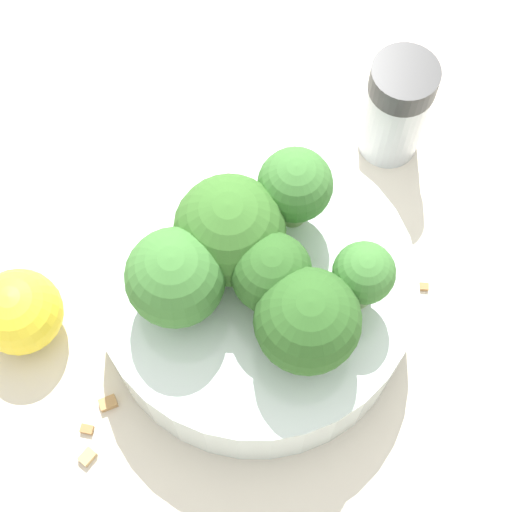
# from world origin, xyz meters

# --- Properties ---
(ground_plane) EXTENTS (3.00, 3.00, 0.00)m
(ground_plane) POSITION_xyz_m (0.00, 0.00, 0.00)
(ground_plane) COLOR beige
(bowl) EXTENTS (0.18, 0.18, 0.05)m
(bowl) POSITION_xyz_m (0.00, 0.00, 0.03)
(bowl) COLOR silver
(bowl) RESTS_ON ground_plane
(broccoli_floret_0) EXTENTS (0.05, 0.05, 0.06)m
(broccoli_floret_0) POSITION_xyz_m (-0.04, 0.02, 0.08)
(broccoli_floret_0) COLOR #7A9E5B
(broccoli_floret_0) RESTS_ON bowl
(broccoli_floret_1) EXTENTS (0.04, 0.04, 0.05)m
(broccoli_floret_1) POSITION_xyz_m (-0.01, 0.01, 0.08)
(broccoli_floret_1) COLOR #7A9E5B
(broccoli_floret_1) RESTS_ON bowl
(broccoli_floret_2) EXTENTS (0.05, 0.05, 0.06)m
(broccoli_floret_2) POSITION_xyz_m (0.03, 0.03, 0.08)
(broccoli_floret_2) COLOR #84AD66
(broccoli_floret_2) RESTS_ON bowl
(broccoli_floret_3) EXTENTS (0.04, 0.04, 0.06)m
(broccoli_floret_3) POSITION_xyz_m (0.00, -0.04, 0.09)
(broccoli_floret_3) COLOR #7A9E5B
(broccoli_floret_3) RESTS_ON bowl
(broccoli_floret_4) EXTENTS (0.03, 0.03, 0.05)m
(broccoli_floret_4) POSITION_xyz_m (-0.05, -0.02, 0.08)
(broccoli_floret_4) COLOR #7A9E5B
(broccoli_floret_4) RESTS_ON bowl
(broccoli_floret_5) EXTENTS (0.06, 0.06, 0.06)m
(broccoli_floret_5) POSITION_xyz_m (0.02, -0.01, 0.08)
(broccoli_floret_5) COLOR #84AD66
(broccoli_floret_5) RESTS_ON bowl
(pepper_shaker) EXTENTS (0.04, 0.04, 0.08)m
(pepper_shaker) POSITION_xyz_m (-0.02, -0.14, 0.04)
(pepper_shaker) COLOR #B2B7BC
(pepper_shaker) RESTS_ON ground_plane
(lemon_wedge) EXTENTS (0.05, 0.05, 0.05)m
(lemon_wedge) POSITION_xyz_m (0.12, 0.07, 0.03)
(lemon_wedge) COLOR yellow
(lemon_wedge) RESTS_ON ground_plane
(almond_crumb_0) EXTENTS (0.01, 0.01, 0.01)m
(almond_crumb_0) POSITION_xyz_m (-0.08, -0.06, 0.00)
(almond_crumb_0) COLOR olive
(almond_crumb_0) RESTS_ON ground_plane
(almond_crumb_1) EXTENTS (0.01, 0.01, 0.01)m
(almond_crumb_1) POSITION_xyz_m (0.04, 0.12, 0.00)
(almond_crumb_1) COLOR tan
(almond_crumb_1) RESTS_ON ground_plane
(almond_crumb_2) EXTENTS (0.01, 0.01, 0.01)m
(almond_crumb_2) POSITION_xyz_m (0.05, 0.09, 0.00)
(almond_crumb_2) COLOR #AD7F4C
(almond_crumb_2) RESTS_ON ground_plane
(almond_crumb_3) EXTENTS (0.01, 0.01, 0.01)m
(almond_crumb_3) POSITION_xyz_m (0.05, 0.11, 0.00)
(almond_crumb_3) COLOR olive
(almond_crumb_3) RESTS_ON ground_plane
(almond_crumb_4) EXTENTS (0.01, 0.01, 0.01)m
(almond_crumb_4) POSITION_xyz_m (0.10, -0.01, 0.00)
(almond_crumb_4) COLOR tan
(almond_crumb_4) RESTS_ON ground_plane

